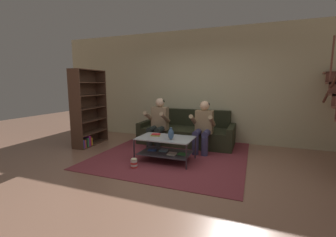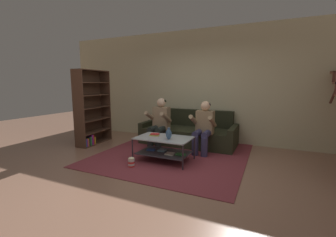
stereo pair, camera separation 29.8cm
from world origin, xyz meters
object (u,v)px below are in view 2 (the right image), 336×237
at_px(vase, 169,134).
at_px(couch, 189,133).
at_px(person_seated_right, 204,125).
at_px(book_stack, 155,135).
at_px(coffee_table, 164,145).
at_px(popcorn_tub, 131,162).
at_px(bookshelf, 91,112).
at_px(person_seated_left, 159,121).

bearing_deg(vase, couch, 95.13).
bearing_deg(person_seated_right, book_stack, -134.84).
relative_size(person_seated_right, book_stack, 5.55).
bearing_deg(couch, book_stack, -100.25).
distance_m(coffee_table, popcorn_tub, 0.72).
bearing_deg(vase, coffee_table, 145.25).
bearing_deg(bookshelf, popcorn_tub, -28.14).
bearing_deg(couch, person_seated_left, -133.17).
bearing_deg(bookshelf, couch, 23.70).
bearing_deg(popcorn_tub, person_seated_left, 95.56).
xyz_separation_m(coffee_table, vase, (0.15, -0.10, 0.26)).
relative_size(person_seated_right, coffee_table, 1.06).
bearing_deg(person_seated_left, book_stack, -69.85).
bearing_deg(vase, popcorn_tub, -139.65).
relative_size(couch, coffee_table, 2.18).
distance_m(couch, person_seated_left, 0.87).
xyz_separation_m(vase, popcorn_tub, (-0.54, -0.46, -0.48)).
bearing_deg(popcorn_tub, book_stack, 75.97).
distance_m(person_seated_right, popcorn_tub, 1.77).
bearing_deg(person_seated_left, couch, 46.83).
distance_m(person_seated_right, book_stack, 1.12).
height_order(bookshelf, popcorn_tub, bookshelf).
bearing_deg(person_seated_left, coffee_table, -58.12).
bearing_deg(book_stack, couch, 79.75).
bearing_deg(vase, book_stack, 157.52).
xyz_separation_m(book_stack, bookshelf, (-2.01, 0.38, 0.32)).
bearing_deg(person_seated_left, popcorn_tub, -84.44).
xyz_separation_m(person_seated_left, vase, (0.68, -0.95, -0.06)).
bearing_deg(person_seated_left, vase, -54.66).
bearing_deg(coffee_table, person_seated_left, 121.88).
relative_size(person_seated_left, book_stack, 5.74).
bearing_deg(coffee_table, person_seated_right, 57.14).
bearing_deg(coffee_table, popcorn_tub, -125.07).
height_order(coffee_table, popcorn_tub, coffee_table).
distance_m(book_stack, popcorn_tub, 0.75).
relative_size(person_seated_right, popcorn_tub, 6.17).
xyz_separation_m(person_seated_left, person_seated_right, (1.08, -0.00, -0.02)).
height_order(couch, bookshelf, bookshelf).
distance_m(vase, book_stack, 0.42).
bearing_deg(person_seated_right, person_seated_left, 179.81).
distance_m(person_seated_right, bookshelf, 2.84).
distance_m(couch, bookshelf, 2.53).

